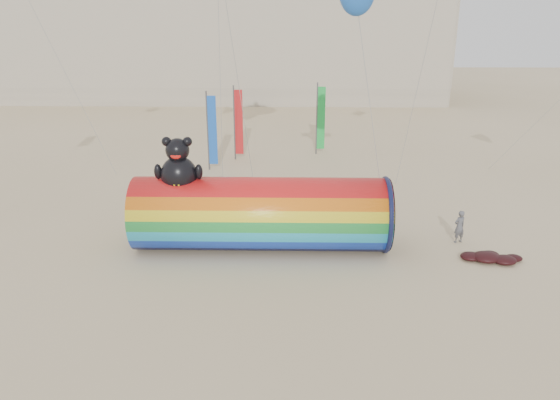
{
  "coord_description": "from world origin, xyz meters",
  "views": [
    {
      "loc": [
        0.94,
        -20.57,
        10.24
      ],
      "look_at": [
        0.5,
        1.5,
        2.4
      ],
      "focal_mm": 35.0,
      "sensor_mm": 36.0,
      "label": 1
    }
  ],
  "objects_px": {
    "windsock_assembly": "(261,212)",
    "kite_handler": "(459,227)",
    "fabric_bundle": "(491,257)",
    "hotel_building": "(179,6)"
  },
  "relations": [
    {
      "from": "windsock_assembly",
      "to": "kite_handler",
      "type": "distance_m",
      "value": 9.11
    },
    {
      "from": "fabric_bundle",
      "to": "kite_handler",
      "type": "bearing_deg",
      "value": 112.67
    },
    {
      "from": "windsock_assembly",
      "to": "fabric_bundle",
      "type": "xyz_separation_m",
      "value": [
        9.85,
        -1.21,
        -1.53
      ]
    },
    {
      "from": "windsock_assembly",
      "to": "kite_handler",
      "type": "height_order",
      "value": "windsock_assembly"
    },
    {
      "from": "fabric_bundle",
      "to": "windsock_assembly",
      "type": "bearing_deg",
      "value": 172.98
    },
    {
      "from": "kite_handler",
      "to": "fabric_bundle",
      "type": "bearing_deg",
      "value": 88.41
    },
    {
      "from": "windsock_assembly",
      "to": "fabric_bundle",
      "type": "distance_m",
      "value": 10.04
    },
    {
      "from": "windsock_assembly",
      "to": "fabric_bundle",
      "type": "height_order",
      "value": "windsock_assembly"
    },
    {
      "from": "windsock_assembly",
      "to": "hotel_building",
      "type": "bearing_deg",
      "value": 104.79
    },
    {
      "from": "windsock_assembly",
      "to": "kite_handler",
      "type": "bearing_deg",
      "value": 4.8
    }
  ]
}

